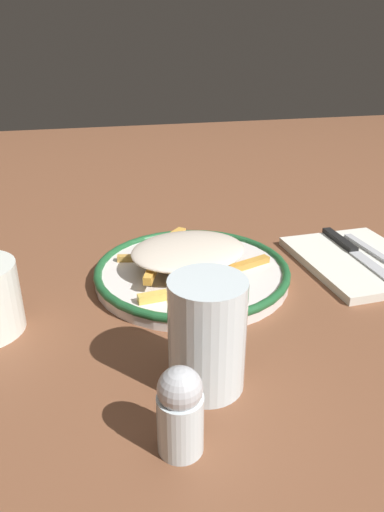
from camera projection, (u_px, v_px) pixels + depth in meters
name	position (u px, v px, depth m)	size (l,w,h in m)	color
ground_plane	(192.00, 279.00, 0.67)	(2.60, 2.60, 0.00)	brown
plate	(192.00, 272.00, 0.67)	(0.28, 0.28, 0.02)	silver
fries_heap	(189.00, 255.00, 0.65)	(0.21, 0.20, 0.04)	gold
napkin	(359.00, 261.00, 0.71)	(0.17, 0.21, 0.01)	silver
fork	(381.00, 257.00, 0.70)	(0.02, 0.18, 0.01)	silver
knife	(353.00, 250.00, 0.72)	(0.02, 0.21, 0.01)	black
water_glass	(207.00, 335.00, 0.45)	(0.07, 0.07, 0.12)	silver
salt_shaker	(180.00, 411.00, 0.38)	(0.04, 0.04, 0.08)	silver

